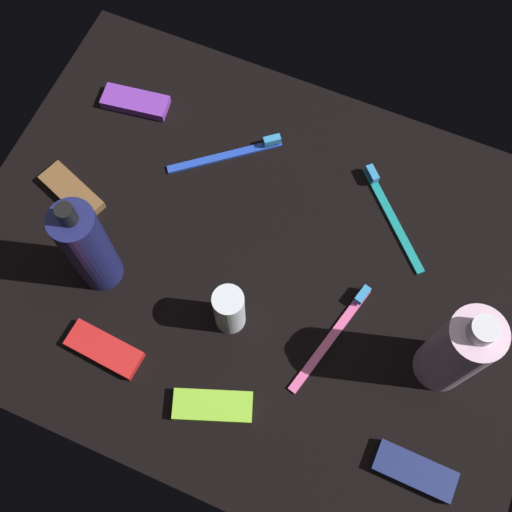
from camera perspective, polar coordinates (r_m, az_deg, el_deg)
ground_plane at (r=93.78cm, az=0.00°, el=-0.80°), size 84.00×64.00×1.20cm
lotion_bottle at (r=87.12cm, az=-14.56°, el=0.75°), size 5.94×5.94×20.58cm
bodywash_bottle at (r=83.76cm, az=17.24°, el=-7.95°), size 6.79×6.79×20.06cm
deodorant_stick at (r=86.31cm, az=-2.64°, el=-4.62°), size 4.19×4.19×9.29cm
toothbrush_blue at (r=100.47cm, az=-2.13°, el=9.02°), size 14.76×12.23×2.10cm
toothbrush_pink at (r=90.18cm, az=6.98°, el=-6.63°), size 5.65×17.73×2.10cm
toothbrush_teal at (r=97.76cm, az=11.67°, el=3.80°), size 13.57×13.58×2.10cm
snack_bar_purple at (r=106.91cm, az=-10.53°, el=13.14°), size 10.88×5.50×1.50cm
snack_bar_navy at (r=88.87cm, az=13.74°, el=-17.87°), size 10.46×4.17×1.50cm
snack_bar_brown at (r=100.85cm, az=-15.85°, el=5.43°), size 11.14×7.34×1.50cm
snack_bar_lime at (r=87.56cm, az=-3.81°, el=-12.99°), size 11.14×7.38×1.50cm
snack_bar_red at (r=91.14cm, az=-13.16°, el=-7.97°), size 10.67×4.77×1.50cm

